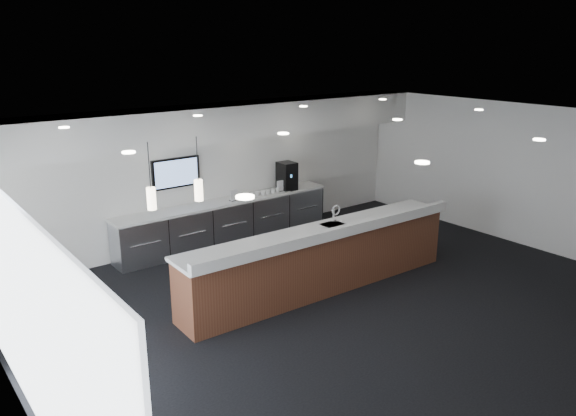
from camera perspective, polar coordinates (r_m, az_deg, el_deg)
ground at (r=9.70m, az=5.30°, el=-9.33°), size 10.00×10.00×0.00m
ceiling at (r=8.82m, az=5.82°, el=8.49°), size 10.00×8.00×0.02m
back_wall at (r=12.27m, az=-7.30°, el=3.61°), size 10.00×0.02×3.00m
left_wall at (r=6.98m, az=-26.46°, el=-8.31°), size 0.02×8.00×3.00m
right_wall at (r=12.99m, az=21.95°, el=3.26°), size 0.02×8.00×3.00m
soffit_bulkhead at (r=11.68m, az=-6.37°, el=8.73°), size 10.00×0.90×0.70m
alcove_panel at (r=12.22m, az=-7.25°, el=4.04°), size 9.80×0.06×1.40m
window_blinds_wall at (r=6.99m, az=-26.14°, el=-8.25°), size 0.04×7.36×2.55m
back_credenza at (r=12.24m, az=-6.27°, el=-1.36°), size 5.06×0.66×0.95m
wall_tv at (r=11.69m, az=-11.32°, el=3.53°), size 1.05×0.08×0.62m
pendant_left at (r=8.24m, az=-10.54°, el=2.40°), size 0.12×0.12×0.30m
pendant_right at (r=7.96m, az=-15.01°, el=1.60°), size 0.12×0.12×0.30m
ceiling_can_lights at (r=8.82m, az=5.81°, el=8.30°), size 7.00×5.00×0.02m
service_counter at (r=9.87m, az=3.42°, el=-5.17°), size 5.46×1.02×1.49m
coffee_machine at (r=12.90m, az=-0.11°, el=3.30°), size 0.37×0.49×0.63m
info_sign_left at (r=12.02m, az=-5.50°, el=1.30°), size 0.18×0.04×0.25m
info_sign_right at (r=12.73m, az=-0.76°, el=2.25°), size 0.19×0.03×0.25m
lounge_guest at (r=6.04m, az=-18.62°, el=-18.16°), size 0.67×0.76×1.75m
cup_0 at (r=12.67m, az=-1.03°, el=1.84°), size 0.11×0.11×0.10m
cup_1 at (r=12.59m, az=-1.55°, el=1.74°), size 0.15×0.15×0.10m
cup_2 at (r=12.52m, az=-2.06°, el=1.64°), size 0.13×0.13×0.10m
cup_3 at (r=12.44m, az=-2.59°, el=1.54°), size 0.14×0.14×0.10m
cup_4 at (r=12.36m, az=-3.12°, el=1.43°), size 0.15×0.15×0.10m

